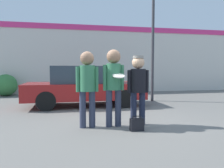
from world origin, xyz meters
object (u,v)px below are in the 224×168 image
at_px(person_middle_with_frisbee, 114,80).
at_px(handbag, 137,124).
at_px(person_right, 138,83).
at_px(shrub, 6,85).
at_px(parked_car_near, 84,86).
at_px(street_lamp, 158,26).
at_px(person_left, 87,82).

xyz_separation_m(person_middle_with_frisbee, handbag, (0.43, -0.47, -0.96)).
bearing_deg(person_right, handbag, -110.93).
relative_size(person_middle_with_frisbee, handbag, 5.78).
bearing_deg(shrub, person_right, -55.86).
bearing_deg(handbag, person_middle_with_frisbee, 132.14).
height_order(person_right, parked_car_near, person_right).
height_order(shrub, handbag, shrub).
relative_size(person_right, shrub, 1.51).
relative_size(street_lamp, shrub, 4.59).
xyz_separation_m(person_middle_with_frisbee, shrub, (-4.12, 7.02, -0.55)).
bearing_deg(parked_car_near, shrub, 133.95).
height_order(person_right, shrub, person_right).
bearing_deg(street_lamp, person_left, -132.08).
bearing_deg(person_left, handbag, -26.17).
bearing_deg(handbag, street_lamp, 61.14).
bearing_deg(person_right, parked_car_near, 108.38).
xyz_separation_m(person_right, street_lamp, (2.17, 3.79, 2.18)).
height_order(parked_car_near, street_lamp, street_lamp).
height_order(person_middle_with_frisbee, person_right, person_middle_with_frisbee).
distance_m(person_left, person_right, 1.24).
relative_size(person_left, person_middle_with_frisbee, 0.97).
bearing_deg(parked_car_near, person_right, -71.62).
bearing_deg(person_middle_with_frisbee, shrub, 120.42).
bearing_deg(shrub, street_lamp, -24.85).
height_order(parked_car_near, shrub, parked_car_near).
distance_m(street_lamp, shrub, 8.07).
bearing_deg(person_left, person_middle_with_frisbee, -3.95).
distance_m(shrub, handbag, 8.78).
height_order(person_middle_with_frisbee, parked_car_near, person_middle_with_frisbee).
height_order(person_left, handbag, person_left).
relative_size(parked_car_near, street_lamp, 0.84).
xyz_separation_m(person_left, person_right, (1.24, -0.01, -0.05)).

